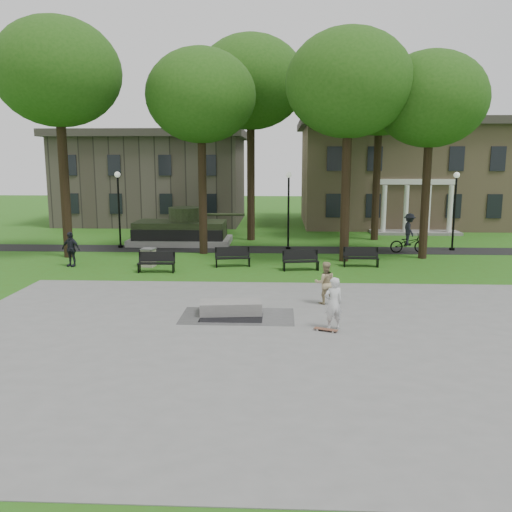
# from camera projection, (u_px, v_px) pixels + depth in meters

# --- Properties ---
(ground) EXTENTS (120.00, 120.00, 0.00)m
(ground) POSITION_uv_depth(u_px,v_px,m) (279.00, 300.00, 21.43)
(ground) COLOR #2C5814
(ground) RESTS_ON ground
(plaza) EXTENTS (22.00, 16.00, 0.02)m
(plaza) POSITION_uv_depth(u_px,v_px,m) (279.00, 342.00, 16.51)
(plaza) COLOR gray
(plaza) RESTS_ON ground
(footpath) EXTENTS (44.00, 2.60, 0.01)m
(footpath) POSITION_uv_depth(u_px,v_px,m) (280.00, 250.00, 33.23)
(footpath) COLOR black
(footpath) RESTS_ON ground
(building_right) EXTENTS (17.00, 12.00, 8.60)m
(building_right) POSITION_uv_depth(u_px,v_px,m) (399.00, 173.00, 45.76)
(building_right) COLOR #9E8460
(building_right) RESTS_ON ground
(building_left) EXTENTS (15.00, 10.00, 7.20)m
(building_left) POSITION_uv_depth(u_px,v_px,m) (155.00, 181.00, 47.34)
(building_left) COLOR #4C443D
(building_left) RESTS_ON ground
(tree_0) EXTENTS (6.80, 6.80, 12.97)m
(tree_0) POSITION_uv_depth(u_px,v_px,m) (58.00, 73.00, 29.03)
(tree_0) COLOR black
(tree_0) RESTS_ON ground
(tree_1) EXTENTS (6.20, 6.20, 11.63)m
(tree_1) POSITION_uv_depth(u_px,v_px,m) (201.00, 96.00, 30.36)
(tree_1) COLOR black
(tree_1) RESTS_ON ground
(tree_2) EXTENTS (6.60, 6.60, 12.16)m
(tree_2) POSITION_uv_depth(u_px,v_px,m) (349.00, 84.00, 27.97)
(tree_2) COLOR black
(tree_2) RESTS_ON ground
(tree_3) EXTENTS (6.00, 6.00, 11.19)m
(tree_3) POSITION_uv_depth(u_px,v_px,m) (431.00, 100.00, 28.88)
(tree_3) COLOR black
(tree_3) RESTS_ON ground
(tree_4) EXTENTS (7.20, 7.20, 13.50)m
(tree_4) POSITION_uv_depth(u_px,v_px,m) (251.00, 83.00, 35.40)
(tree_4) COLOR black
(tree_4) RESTS_ON ground
(tree_5) EXTENTS (6.40, 6.40, 12.44)m
(tree_5) POSITION_uv_depth(u_px,v_px,m) (380.00, 95.00, 35.63)
(tree_5) COLOR black
(tree_5) RESTS_ON ground
(lamp_left) EXTENTS (0.36, 0.36, 4.73)m
(lamp_left) POSITION_uv_depth(u_px,v_px,m) (119.00, 203.00, 33.48)
(lamp_left) COLOR black
(lamp_left) RESTS_ON ground
(lamp_mid) EXTENTS (0.36, 0.36, 4.73)m
(lamp_mid) POSITION_uv_depth(u_px,v_px,m) (288.00, 204.00, 33.00)
(lamp_mid) COLOR black
(lamp_mid) RESTS_ON ground
(lamp_right) EXTENTS (0.36, 0.36, 4.73)m
(lamp_right) POSITION_uv_depth(u_px,v_px,m) (455.00, 205.00, 32.55)
(lamp_right) COLOR black
(lamp_right) RESTS_ON ground
(tank_monument) EXTENTS (7.45, 3.40, 2.40)m
(tank_monument) POSITION_uv_depth(u_px,v_px,m) (181.00, 231.00, 35.33)
(tank_monument) COLOR gray
(tank_monument) RESTS_ON ground
(puddle) EXTENTS (2.20, 1.20, 0.00)m
(puddle) POSITION_uv_depth(u_px,v_px,m) (231.00, 318.00, 18.99)
(puddle) COLOR black
(puddle) RESTS_ON plaza
(concrete_block) EXTENTS (2.30, 1.24, 0.45)m
(concrete_block) POSITION_uv_depth(u_px,v_px,m) (231.00, 307.00, 19.49)
(concrete_block) COLOR gray
(concrete_block) RESTS_ON plaza
(skateboard) EXTENTS (0.80, 0.48, 0.07)m
(skateboard) POSITION_uv_depth(u_px,v_px,m) (326.00, 330.00, 17.51)
(skateboard) COLOR brown
(skateboard) RESTS_ON plaza
(skateboarder) EXTENTS (0.74, 0.61, 1.74)m
(skateboarder) POSITION_uv_depth(u_px,v_px,m) (333.00, 303.00, 17.60)
(skateboarder) COLOR silver
(skateboarder) RESTS_ON plaza
(friend_watching) EXTENTS (0.86, 0.70, 1.64)m
(friend_watching) POSITION_uv_depth(u_px,v_px,m) (325.00, 283.00, 20.69)
(friend_watching) COLOR tan
(friend_watching) RESTS_ON plaza
(pedestrian_walker) EXTENTS (1.14, 0.73, 1.81)m
(pedestrian_walker) POSITION_uv_depth(u_px,v_px,m) (71.00, 249.00, 27.98)
(pedestrian_walker) COLOR black
(pedestrian_walker) RESTS_ON ground
(cyclist) EXTENTS (2.20, 1.26, 2.35)m
(cyclist) POSITION_uv_depth(u_px,v_px,m) (409.00, 237.00, 32.02)
(cyclist) COLOR black
(cyclist) RESTS_ON ground
(park_bench_0) EXTENTS (1.81, 0.56, 1.00)m
(park_bench_0) POSITION_uv_depth(u_px,v_px,m) (157.00, 262.00, 26.63)
(park_bench_0) COLOR black
(park_bench_0) RESTS_ON ground
(park_bench_1) EXTENTS (1.85, 0.85, 1.00)m
(park_bench_1) POSITION_uv_depth(u_px,v_px,m) (233.00, 256.00, 28.04)
(park_bench_1) COLOR black
(park_bench_1) RESTS_ON ground
(park_bench_2) EXTENTS (1.85, 0.79, 1.00)m
(park_bench_2) POSITION_uv_depth(u_px,v_px,m) (301.00, 260.00, 27.11)
(park_bench_2) COLOR black
(park_bench_2) RESTS_ON ground
(park_bench_3) EXTENTS (1.81, 0.54, 1.00)m
(park_bench_3) POSITION_uv_depth(u_px,v_px,m) (361.00, 256.00, 28.04)
(park_bench_3) COLOR black
(park_bench_3) RESTS_ON ground
(trash_bin) EXTENTS (0.77, 0.77, 0.96)m
(trash_bin) POSITION_uv_depth(u_px,v_px,m) (149.00, 257.00, 27.99)
(trash_bin) COLOR #A29985
(trash_bin) RESTS_ON ground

